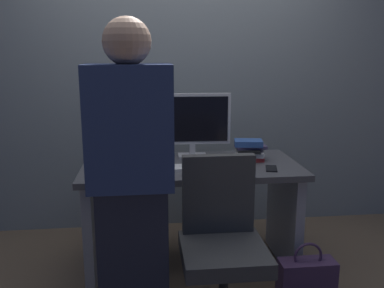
# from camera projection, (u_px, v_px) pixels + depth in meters

# --- Properties ---
(ground_plane) EXTENTS (9.00, 9.00, 0.00)m
(ground_plane) POSITION_uv_depth(u_px,v_px,m) (191.00, 265.00, 2.97)
(ground_plane) COLOR brown
(wall_back) EXTENTS (6.40, 0.10, 3.00)m
(wall_back) POSITION_uv_depth(u_px,v_px,m) (180.00, 49.00, 3.42)
(wall_back) COLOR gray
(wall_back) RESTS_ON ground
(desk) EXTENTS (1.45, 0.71, 0.74)m
(desk) POSITION_uv_depth(u_px,v_px,m) (191.00, 197.00, 2.86)
(desk) COLOR #4C4C51
(desk) RESTS_ON ground
(office_chair) EXTENTS (0.52, 0.52, 0.94)m
(office_chair) POSITION_uv_depth(u_px,v_px,m) (222.00, 254.00, 2.23)
(office_chair) COLOR black
(office_chair) RESTS_ON ground
(person_at_desk) EXTENTS (0.40, 0.24, 1.64)m
(person_at_desk) POSITION_uv_depth(u_px,v_px,m) (132.00, 189.00, 2.00)
(person_at_desk) COLOR #262838
(person_at_desk) RESTS_ON ground
(monitor) EXTENTS (0.54, 0.15, 0.46)m
(monitor) POSITION_uv_depth(u_px,v_px,m) (192.00, 122.00, 2.95)
(monitor) COLOR silver
(monitor) RESTS_ON desk
(keyboard) EXTENTS (0.43, 0.13, 0.02)m
(keyboard) POSITION_uv_depth(u_px,v_px,m) (194.00, 168.00, 2.69)
(keyboard) COLOR white
(keyboard) RESTS_ON desk
(mouse) EXTENTS (0.06, 0.10, 0.03)m
(mouse) POSITION_uv_depth(u_px,v_px,m) (239.00, 165.00, 2.72)
(mouse) COLOR white
(mouse) RESTS_ON desk
(cup_near_keyboard) EXTENTS (0.07, 0.07, 0.10)m
(cup_near_keyboard) POSITION_uv_depth(u_px,v_px,m) (131.00, 163.00, 2.65)
(cup_near_keyboard) COLOR #3372B2
(cup_near_keyboard) RESTS_ON desk
(cup_by_monitor) EXTENTS (0.07, 0.07, 0.09)m
(cup_by_monitor) POSITION_uv_depth(u_px,v_px,m) (127.00, 154.00, 2.89)
(cup_by_monitor) COLOR silver
(cup_by_monitor) RESTS_ON desk
(book_stack) EXTENTS (0.23, 0.18, 0.15)m
(book_stack) POSITION_uv_depth(u_px,v_px,m) (249.00, 150.00, 2.89)
(book_stack) COLOR red
(book_stack) RESTS_ON desk
(cell_phone) EXTENTS (0.10, 0.16, 0.01)m
(cell_phone) POSITION_uv_depth(u_px,v_px,m) (271.00, 168.00, 2.69)
(cell_phone) COLOR black
(cell_phone) RESTS_ON desk
(handbag) EXTENTS (0.34, 0.14, 0.38)m
(handbag) POSITION_uv_depth(u_px,v_px,m) (306.00, 280.00, 2.52)
(handbag) COLOR #4C3356
(handbag) RESTS_ON ground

